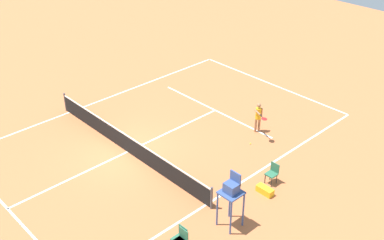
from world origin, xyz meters
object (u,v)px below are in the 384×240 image
umpire_chair (231,192)px  equipment_bag (265,190)px  player_serving (259,116)px  courtside_chair_near (180,237)px  tennis_ball (250,144)px  courtside_chair_far (181,240)px  courtside_chair_mid (273,172)px

umpire_chair → equipment_bag: bearing=-83.2°
player_serving → courtside_chair_near: bearing=44.7°
tennis_ball → umpire_chair: bearing=122.8°
tennis_ball → courtside_chair_near: 7.73m
player_serving → umpire_chair: size_ratio=0.67×
umpire_chair → equipment_bag: umpire_chair is taller
umpire_chair → courtside_chair_far: (0.28, 2.30, -1.07)m
tennis_ball → umpire_chair: (-3.20, 4.96, 1.57)m
player_serving → equipment_bag: 5.05m
umpire_chair → equipment_bag: size_ratio=3.17×
courtside_chair_near → umpire_chair: bearing=-100.1°
courtside_chair_near → equipment_bag: 4.73m
tennis_ball → courtside_chair_far: courtside_chair_far is taller
player_serving → courtside_chair_mid: player_serving is taller
courtside_chair_far → equipment_bag: courtside_chair_far is taller
umpire_chair → courtside_chair_mid: size_ratio=2.54×
courtside_chair_far → courtside_chair_near: bearing=-31.5°
equipment_bag → courtside_chair_far: bearing=90.2°
tennis_ball → equipment_bag: bearing=139.6°
umpire_chair → courtside_chair_far: umpire_chair is taller
tennis_ball → courtside_chair_near: size_ratio=0.07×
player_serving → tennis_ball: size_ratio=23.83×
equipment_bag → player_serving: bearing=-46.6°
umpire_chair → courtside_chair_mid: 3.51m
courtside_chair_near → equipment_bag: bearing=-91.2°
player_serving → tennis_ball: (-0.52, 1.15, -0.92)m
umpire_chair → courtside_chair_mid: (0.56, -3.29, -1.07)m
tennis_ball → courtside_chair_mid: 3.16m
courtside_chair_mid → player_serving: bearing=-41.7°
tennis_ball → player_serving: bearing=-65.5°
umpire_chair → courtside_chair_mid: umpire_chair is taller
umpire_chair → player_serving: bearing=-58.6°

